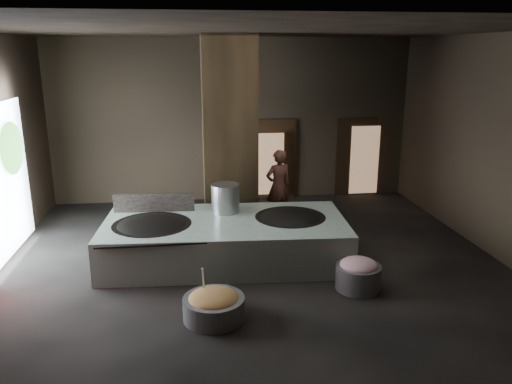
{
  "coord_description": "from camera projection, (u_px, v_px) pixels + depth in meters",
  "views": [
    {
      "loc": [
        -1.13,
        -9.42,
        4.13
      ],
      "look_at": [
        0.16,
        0.68,
        1.25
      ],
      "focal_mm": 35.0,
      "sensor_mm": 36.0,
      "label": 1
    }
  ],
  "objects": [
    {
      "name": "floor",
      "position": [
        252.0,
        262.0,
        10.27
      ],
      "size": [
        10.0,
        9.0,
        0.1
      ],
      "primitive_type": "cube",
      "color": "black",
      "rests_on": "ground"
    },
    {
      "name": "ceiling",
      "position": [
        252.0,
        27.0,
        9.01
      ],
      "size": [
        10.0,
        9.0,
        0.1
      ],
      "primitive_type": "cube",
      "color": "black",
      "rests_on": "back_wall"
    },
    {
      "name": "back_wall",
      "position": [
        233.0,
        121.0,
        13.98
      ],
      "size": [
        10.0,
        0.1,
        4.5
      ],
      "primitive_type": "cube",
      "color": "black",
      "rests_on": "ground"
    },
    {
      "name": "front_wall",
      "position": [
        303.0,
        235.0,
        5.3
      ],
      "size": [
        10.0,
        0.1,
        4.5
      ],
      "primitive_type": "cube",
      "color": "black",
      "rests_on": "ground"
    },
    {
      "name": "right_wall",
      "position": [
        495.0,
        146.0,
        10.26
      ],
      "size": [
        0.1,
        9.0,
        4.5
      ],
      "primitive_type": "cube",
      "color": "black",
      "rests_on": "ground"
    },
    {
      "name": "pillar",
      "position": [
        229.0,
        136.0,
        11.42
      ],
      "size": [
        1.2,
        1.2,
        4.5
      ],
      "primitive_type": "cube",
      "color": "black",
      "rests_on": "ground"
    },
    {
      "name": "hearth_platform",
      "position": [
        225.0,
        240.0,
        10.17
      ],
      "size": [
        4.99,
        2.6,
        0.85
      ],
      "primitive_type": "cube",
      "rotation": [
        0.0,
        0.0,
        -0.06
      ],
      "color": "silver",
      "rests_on": "ground"
    },
    {
      "name": "platform_cap",
      "position": [
        225.0,
        222.0,
        10.06
      ],
      "size": [
        4.76,
        2.28,
        0.03
      ],
      "primitive_type": "cube",
      "color": "black",
      "rests_on": "hearth_platform"
    },
    {
      "name": "wok_left",
      "position": [
        152.0,
        229.0,
        9.86
      ],
      "size": [
        1.53,
        1.53,
        0.42
      ],
      "primitive_type": "ellipsoid",
      "color": "black",
      "rests_on": "hearth_platform"
    },
    {
      "name": "wok_left_rim",
      "position": [
        152.0,
        225.0,
        9.84
      ],
      "size": [
        1.56,
        1.56,
        0.05
      ],
      "primitive_type": "cylinder",
      "color": "black",
      "rests_on": "hearth_platform"
    },
    {
      "name": "wok_right",
      "position": [
        290.0,
        221.0,
        10.29
      ],
      "size": [
        1.43,
        1.43,
        0.4
      ],
      "primitive_type": "ellipsoid",
      "color": "black",
      "rests_on": "hearth_platform"
    },
    {
      "name": "wok_right_rim",
      "position": [
        290.0,
        218.0,
        10.28
      ],
      "size": [
        1.46,
        1.46,
        0.05
      ],
      "primitive_type": "cylinder",
      "color": "black",
      "rests_on": "hearth_platform"
    },
    {
      "name": "stock_pot",
      "position": [
        225.0,
        199.0,
        10.51
      ],
      "size": [
        0.59,
        0.59,
        0.63
      ],
      "primitive_type": "cylinder",
      "color": "#ABADB3",
      "rests_on": "hearth_platform"
    },
    {
      "name": "splash_guard",
      "position": [
        154.0,
        203.0,
        10.54
      ],
      "size": [
        1.69,
        0.16,
        0.42
      ],
      "primitive_type": "cube",
      "rotation": [
        0.0,
        0.0,
        -0.06
      ],
      "color": "black",
      "rests_on": "hearth_platform"
    },
    {
      "name": "cook",
      "position": [
        278.0,
        186.0,
        12.29
      ],
      "size": [
        0.77,
        0.61,
        1.84
      ],
      "primitive_type": "imported",
      "rotation": [
        0.0,
        0.0,
        3.45
      ],
      "color": "#94574B",
      "rests_on": "ground"
    },
    {
      "name": "veg_basin",
      "position": [
        214.0,
        308.0,
        7.95
      ],
      "size": [
        1.27,
        1.27,
        0.36
      ],
      "primitive_type": "cylinder",
      "rotation": [
        0.0,
        0.0,
        0.35
      ],
      "color": "slate",
      "rests_on": "ground"
    },
    {
      "name": "veg_fill",
      "position": [
        214.0,
        299.0,
        7.91
      ],
      "size": [
        0.81,
        0.81,
        0.25
      ],
      "primitive_type": "ellipsoid",
      "color": "#9EA04D",
      "rests_on": "veg_basin"
    },
    {
      "name": "ladle",
      "position": [
        204.0,
        283.0,
        7.98
      ],
      "size": [
        0.06,
        0.39,
        0.7
      ],
      "primitive_type": "cylinder",
      "rotation": [
        0.49,
        0.0,
        -0.08
      ],
      "color": "#ABADB3",
      "rests_on": "veg_basin"
    },
    {
      "name": "meat_basin",
      "position": [
        358.0,
        277.0,
        8.96
      ],
      "size": [
        1.05,
        1.05,
        0.45
      ],
      "primitive_type": "cylinder",
      "rotation": [
        0.0,
        0.0,
        0.38
      ],
      "color": "slate",
      "rests_on": "ground"
    },
    {
      "name": "meat_fill",
      "position": [
        359.0,
        265.0,
        8.89
      ],
      "size": [
        0.67,
        0.67,
        0.26
      ],
      "primitive_type": "ellipsoid",
      "color": "pink",
      "rests_on": "meat_basin"
    },
    {
      "name": "doorway_near",
      "position": [
        275.0,
        160.0,
        14.35
      ],
      "size": [
        1.18,
        0.08,
        2.38
      ],
      "primitive_type": "cube",
      "color": "black",
      "rests_on": "ground"
    },
    {
      "name": "doorway_near_glow",
      "position": [
        271.0,
        164.0,
        14.11
      ],
      "size": [
        0.74,
        0.04,
        1.76
      ],
      "primitive_type": "cube",
      "color": "#8C6647",
      "rests_on": "ground"
    },
    {
      "name": "doorway_far",
      "position": [
        356.0,
        158.0,
        14.64
      ],
      "size": [
        1.18,
        0.08,
        2.38
      ],
      "primitive_type": "cube",
      "color": "black",
      "rests_on": "ground"
    },
    {
      "name": "doorway_far_glow",
      "position": [
        364.0,
        160.0,
        14.63
      ],
      "size": [
        0.85,
        0.04,
        2.0
      ],
      "primitive_type": "cube",
      "color": "#8C6647",
      "rests_on": "ground"
    },
    {
      "name": "tree_silhouette",
      "position": [
        12.0,
        148.0,
        10.3
      ],
      "size": [
        0.28,
        1.1,
        1.1
      ],
      "primitive_type": "ellipsoid",
      "color": "#194714",
      "rests_on": "left_opening"
    }
  ]
}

